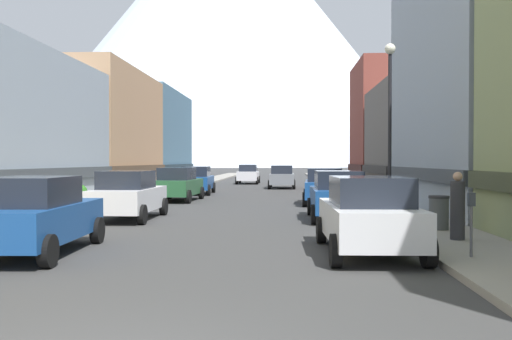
% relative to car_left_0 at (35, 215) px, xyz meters
% --- Properties ---
extents(sidewalk_left, '(2.50, 100.00, 0.15)m').
position_rel_car_left_0_xyz_m(sidewalk_left, '(-2.45, 27.99, -0.82)').
color(sidewalk_left, gray).
rests_on(sidewalk_left, ground).
extents(sidewalk_right, '(2.50, 100.00, 0.15)m').
position_rel_car_left_0_xyz_m(sidewalk_right, '(10.05, 27.99, -0.82)').
color(sidewalk_right, gray).
rests_on(sidewalk_right, ground).
extents(storefront_left_2, '(6.86, 12.62, 8.00)m').
position_rel_car_left_0_xyz_m(storefront_left_2, '(-6.98, 23.30, 2.95)').
color(storefront_left_2, tan).
rests_on(storefront_left_2, ground).
extents(storefront_left_3, '(8.27, 12.96, 8.22)m').
position_rel_car_left_0_xyz_m(storefront_left_3, '(-7.69, 36.10, 3.06)').
color(storefront_left_3, slate).
rests_on(storefront_left_3, ground).
extents(storefront_right_1, '(7.64, 12.52, 10.78)m').
position_rel_car_left_0_xyz_m(storefront_right_1, '(14.97, 11.21, 4.31)').
color(storefront_right_1, '#99A5B2').
rests_on(storefront_right_1, ground).
extents(storefront_right_2, '(8.54, 9.47, 6.82)m').
position_rel_car_left_0_xyz_m(storefront_right_2, '(15.42, 22.72, 2.38)').
color(storefront_right_2, '#66605B').
rests_on(storefront_right_2, ground).
extents(storefront_right_3, '(8.29, 8.52, 9.91)m').
position_rel_car_left_0_xyz_m(storefront_right_3, '(15.29, 32.26, 3.89)').
color(storefront_right_3, brown).
rests_on(storefront_right_3, ground).
extents(car_left_0, '(2.23, 4.48, 1.78)m').
position_rel_car_left_0_xyz_m(car_left_0, '(0.00, 0.00, 0.00)').
color(car_left_0, '#19478C').
rests_on(car_left_0, ground).
extents(car_left_1, '(2.07, 4.40, 1.78)m').
position_rel_car_left_0_xyz_m(car_left_1, '(-0.00, 7.49, 0.00)').
color(car_left_1, silver).
rests_on(car_left_1, ground).
extents(car_left_2, '(2.24, 4.48, 1.78)m').
position_rel_car_left_0_xyz_m(car_left_2, '(-0.01, 16.70, 0.00)').
color(car_left_2, '#265933').
rests_on(car_left_2, ground).
extents(car_left_3, '(2.21, 4.47, 1.78)m').
position_rel_car_left_0_xyz_m(car_left_3, '(-0.00, 22.82, 0.00)').
color(car_left_3, '#19478C').
rests_on(car_left_3, ground).
extents(car_right_0, '(2.16, 4.45, 1.78)m').
position_rel_car_left_0_xyz_m(car_right_0, '(7.60, 0.44, 0.00)').
color(car_right_0, silver).
rests_on(car_right_0, ground).
extents(car_right_1, '(2.07, 4.41, 1.78)m').
position_rel_car_left_0_xyz_m(car_right_1, '(7.60, 7.83, 0.00)').
color(car_right_1, '#19478C').
rests_on(car_right_1, ground).
extents(car_right_2, '(2.25, 4.48, 1.78)m').
position_rel_car_left_0_xyz_m(car_right_2, '(7.59, 14.94, 0.00)').
color(car_right_2, '#19478C').
rests_on(car_right_2, ground).
extents(car_driving_0, '(2.06, 4.40, 1.78)m').
position_rel_car_left_0_xyz_m(car_driving_0, '(2.20, 39.13, 0.00)').
color(car_driving_0, silver).
rests_on(car_driving_0, ground).
extents(car_driving_1, '(2.06, 4.40, 1.78)m').
position_rel_car_left_0_xyz_m(car_driving_1, '(5.40, 30.66, 0.00)').
color(car_driving_1, slate).
rests_on(car_driving_1, ground).
extents(parking_meter_near, '(0.14, 0.10, 1.33)m').
position_rel_car_left_0_xyz_m(parking_meter_near, '(9.55, -0.66, 0.11)').
color(parking_meter_near, '#595960').
rests_on(parking_meter_near, sidewalk_right).
extents(trash_bin_right, '(0.59, 0.59, 0.98)m').
position_rel_car_left_0_xyz_m(trash_bin_right, '(10.15, 3.97, -0.26)').
color(trash_bin_right, '#4C5156').
rests_on(trash_bin_right, sidewalk_right).
extents(potted_plant_0, '(0.61, 0.61, 0.96)m').
position_rel_car_left_0_xyz_m(potted_plant_0, '(-3.20, 11.22, -0.26)').
color(potted_plant_0, brown).
rests_on(potted_plant_0, sidewalk_left).
extents(potted_plant_1, '(0.61, 0.61, 0.94)m').
position_rel_car_left_0_xyz_m(potted_plant_1, '(-3.20, 5.12, -0.22)').
color(potted_plant_1, brown).
rests_on(potted_plant_1, sidewalk_left).
extents(pedestrian_1, '(0.36, 0.36, 1.71)m').
position_rel_car_left_0_xyz_m(pedestrian_1, '(10.05, 1.90, 0.04)').
color(pedestrian_1, '#333338').
rests_on(pedestrian_1, sidewalk_right).
extents(streetlamp_right, '(0.36, 0.36, 5.86)m').
position_rel_car_left_0_xyz_m(streetlamp_right, '(9.15, 6.21, 3.09)').
color(streetlamp_right, black).
rests_on(streetlamp_right, sidewalk_right).
extents(mountain_backdrop, '(201.97, 201.97, 131.31)m').
position_rel_car_left_0_xyz_m(mountain_backdrop, '(-22.88, 252.99, 64.76)').
color(mountain_backdrop, silver).
rests_on(mountain_backdrop, ground).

